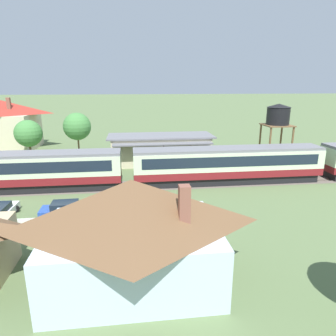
% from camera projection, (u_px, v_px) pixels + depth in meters
% --- Properties ---
extents(ground_plane, '(600.00, 600.00, 0.00)m').
position_uv_depth(ground_plane, '(220.00, 183.00, 33.90)').
color(ground_plane, '#566B42').
extents(passenger_train, '(66.73, 3.20, 4.04)m').
position_uv_depth(passenger_train, '(230.00, 163.00, 33.74)').
color(passenger_train, maroon).
rests_on(passenger_train, ground_plane).
extents(railway_track, '(123.29, 3.60, 0.04)m').
position_uv_depth(railway_track, '(319.00, 178.00, 35.65)').
color(railway_track, '#665B51').
rests_on(railway_track, ground_plane).
extents(station_building, '(14.57, 6.96, 4.00)m').
position_uv_depth(station_building, '(161.00, 149.00, 42.15)').
color(station_building, beige).
rests_on(station_building, ground_plane).
extents(water_tower, '(3.87, 3.87, 8.14)m').
position_uv_depth(water_tower, '(278.00, 116.00, 43.27)').
color(water_tower, brown).
rests_on(water_tower, ground_plane).
extents(cottage_brown_roof_2, '(10.00, 6.77, 6.12)m').
position_uv_depth(cottage_brown_roof_2, '(133.00, 231.00, 16.25)').
color(cottage_brown_roof_2, silver).
rests_on(cottage_brown_roof_2, ground_plane).
extents(picket_fence_front, '(25.47, 0.06, 1.05)m').
position_uv_depth(picket_fence_front, '(53.00, 223.00, 23.04)').
color(picket_fence_front, white).
rests_on(picket_fence_front, ground_plane).
extents(parked_car_blue, '(4.33, 1.78, 1.23)m').
position_uv_depth(parked_car_blue, '(66.00, 209.00, 25.51)').
color(parked_car_blue, '#284CA8').
rests_on(parked_car_blue, ground_plane).
extents(yard_tree_0, '(3.99, 3.99, 5.81)m').
position_uv_depth(yard_tree_0, '(28.00, 133.00, 44.20)').
color(yard_tree_0, '#4C3823').
rests_on(yard_tree_0, ground_plane).
extents(yard_tree_1, '(4.16, 4.16, 6.71)m').
position_uv_depth(yard_tree_1, '(77.00, 126.00, 45.50)').
color(yard_tree_1, brown).
rests_on(yard_tree_1, ground_plane).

